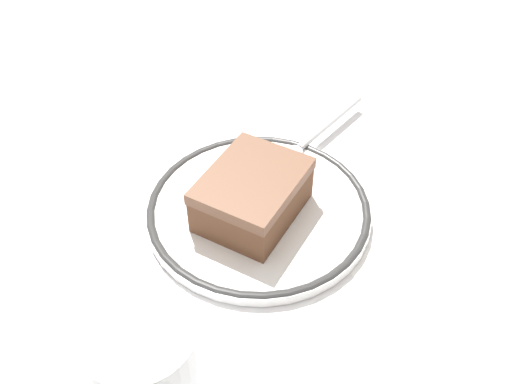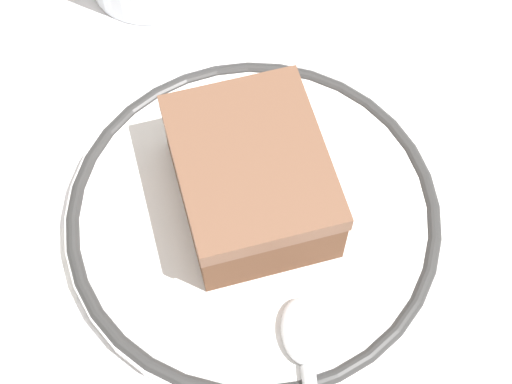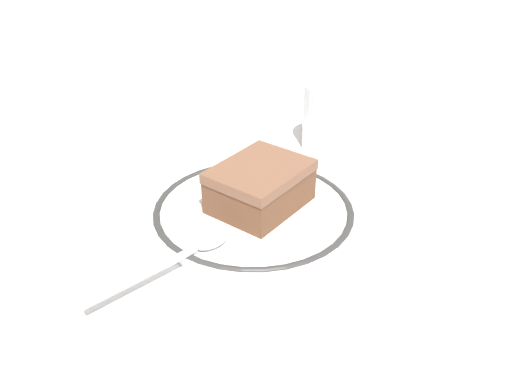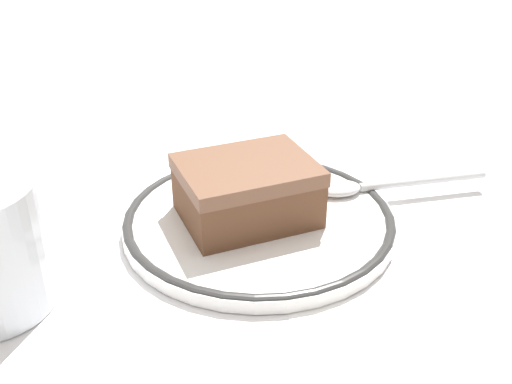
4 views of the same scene
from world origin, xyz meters
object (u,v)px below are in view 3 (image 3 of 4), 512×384
napkin (129,176)px  spoon (182,255)px  cake_slice (260,186)px  plate (256,211)px  cup (334,121)px

napkin → spoon: bearing=-69.3°
spoon → cake_slice: bearing=46.5°
plate → spoon: bearing=-133.8°
plate → spoon: spoon is taller
cup → napkin: bearing=-167.7°
cup → napkin: size_ratio=0.68×
cake_slice → cup: (0.11, 0.15, 0.00)m
plate → spoon: (-0.07, -0.08, 0.01)m
spoon → cup: cup is taller
plate → napkin: plate is taller
plate → cup: (0.11, 0.16, 0.03)m
plate → cup: 0.20m
cake_slice → napkin: (-0.15, 0.09, -0.03)m
plate → spoon: 0.11m
spoon → cup: (0.19, 0.23, 0.02)m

